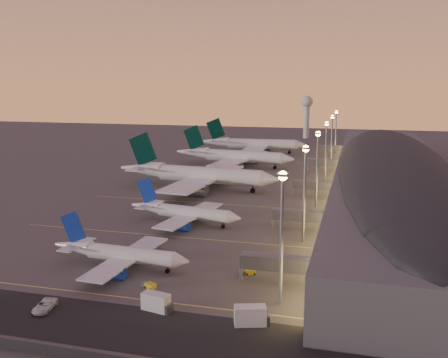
% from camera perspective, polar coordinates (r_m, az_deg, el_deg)
% --- Properties ---
extents(ground, '(700.00, 700.00, 0.00)m').
position_cam_1_polar(ground, '(144.04, -5.46, -5.96)').
color(ground, '#474542').
extents(airliner_narrow_south, '(34.62, 30.95, 12.37)m').
position_cam_1_polar(airliner_narrow_south, '(117.90, -11.85, -8.36)').
color(airliner_narrow_south, silver).
rests_on(airliner_narrow_south, ground).
extents(airliner_narrow_north, '(37.10, 33.47, 13.26)m').
position_cam_1_polar(airliner_narrow_north, '(150.91, -4.58, -3.81)').
color(airliner_narrow_north, silver).
rests_on(airliner_narrow_north, ground).
extents(airliner_wide_near, '(68.78, 62.92, 22.00)m').
position_cam_1_polar(airliner_wide_near, '(200.10, -3.21, 0.50)').
color(airliner_wide_near, silver).
rests_on(airliner_wide_near, ground).
extents(airliner_wide_mid, '(63.87, 58.66, 20.44)m').
position_cam_1_polar(airliner_wide_mid, '(253.95, 1.08, 2.63)').
color(airliner_wide_mid, silver).
rests_on(airliner_wide_mid, ground).
extents(airliner_wide_far, '(65.46, 59.71, 20.95)m').
position_cam_1_polar(airliner_wide_far, '(304.88, 3.25, 4.02)').
color(airliner_wide_far, silver).
rests_on(airliner_wide_far, ground).
extents(terminal_building, '(56.35, 255.00, 17.46)m').
position_cam_1_polar(terminal_building, '(204.51, 18.51, 1.07)').
color(terminal_building, '#535459').
rests_on(terminal_building, ground).
extents(light_masts, '(2.20, 217.20, 25.90)m').
position_cam_1_polar(light_masts, '(195.89, 11.22, 3.61)').
color(light_masts, slate).
rests_on(light_masts, ground).
extents(radar_tower, '(9.00, 9.00, 32.50)m').
position_cam_1_polar(radar_tower, '(391.42, 9.44, 7.82)').
color(radar_tower, silver).
rests_on(radar_tower, ground).
extents(service_lane, '(260.00, 16.00, 0.01)m').
position_cam_1_polar(service_lane, '(97.14, -17.48, -14.98)').
color(service_lane, black).
rests_on(service_lane, ground).
extents(lane_markings, '(90.00, 180.36, 0.00)m').
position_cam_1_polar(lane_markings, '(180.74, -1.03, -2.43)').
color(lane_markings, '#D8C659').
rests_on(lane_markings, ground).
extents(fence, '(124.00, 0.12, 2.00)m').
position_cam_1_polar(fence, '(88.02, -21.89, -17.39)').
color(fence, '#2D2D30').
rests_on(fence, ground).
extents(baggage_tug_a, '(3.75, 2.70, 1.04)m').
position_cam_1_polar(baggage_tug_a, '(106.58, -8.55, -11.93)').
color(baggage_tug_a, gold).
rests_on(baggage_tug_a, ground).
extents(baggage_tug_b, '(3.66, 2.43, 1.02)m').
position_cam_1_polar(baggage_tug_b, '(112.52, 2.82, -10.56)').
color(baggage_tug_b, gold).
rests_on(baggage_tug_b, ground).
extents(catering_truck_a, '(6.16, 3.38, 3.27)m').
position_cam_1_polar(catering_truck_a, '(96.13, -7.63, -13.83)').
color(catering_truck_a, silver).
rests_on(catering_truck_a, ground).
extents(catering_truck_b, '(6.52, 4.06, 3.43)m').
position_cam_1_polar(catering_truck_b, '(90.41, 3.22, -15.36)').
color(catering_truck_b, silver).
rests_on(catering_truck_b, ground).
extents(service_van_c, '(3.82, 6.60, 1.73)m').
position_cam_1_polar(service_van_c, '(101.40, -19.80, -13.46)').
color(service_van_c, silver).
rests_on(service_van_c, ground).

